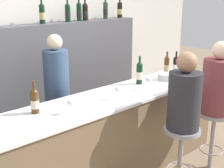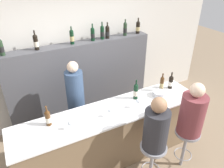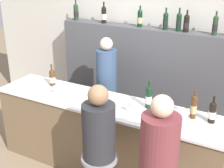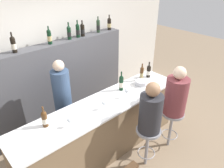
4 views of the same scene
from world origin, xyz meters
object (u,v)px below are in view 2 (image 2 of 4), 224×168
object	(u,v)px
bar_stool_right	(186,139)
guest_seated_right	(192,113)
metal_bowl	(159,94)
bartender	(77,107)
wine_bottle_backbar_1	(36,42)
wine_bottle_backbar_6	(125,29)
wine_bottle_backbar_0	(1,47)
wine_bottle_backbar_7	(138,27)
wine_bottle_counter_3	(171,82)
wine_bottle_backbar_4	(102,32)
wine_bottle_backbar_5	(107,32)
wine_bottle_backbar_2	(72,37)
wine_glass_0	(70,124)
guest_seated_left	(156,127)
wine_bottle_counter_1	(136,91)
wine_bottle_counter_2	(162,84)
wine_bottle_backbar_3	(93,34)
wine_glass_1	(110,111)
wine_bottle_counter_0	(48,118)
wine_glass_2	(138,101)
bar_stool_left	(153,154)

from	to	relation	value
bar_stool_right	guest_seated_right	size ratio (longest dim) A/B	0.86
metal_bowl	bartender	distance (m)	1.43
wine_bottle_backbar_1	wine_bottle_backbar_6	bearing A→B (deg)	0.00
wine_bottle_backbar_0	metal_bowl	world-z (taller)	wine_bottle_backbar_0
wine_bottle_backbar_1	wine_bottle_backbar_7	bearing A→B (deg)	-0.00
wine_bottle_counter_3	wine_bottle_backbar_4	size ratio (longest dim) A/B	0.96
wine_bottle_counter_3	bar_stool_right	bearing A→B (deg)	-109.97
wine_bottle_backbar_7	wine_bottle_backbar_1	bearing A→B (deg)	180.00
wine_bottle_backbar_5	metal_bowl	world-z (taller)	wine_bottle_backbar_5
wine_bottle_backbar_2	wine_bottle_backbar_5	world-z (taller)	wine_bottle_backbar_2
wine_bottle_backbar_7	wine_glass_0	size ratio (longest dim) A/B	2.22
wine_bottle_counter_3	metal_bowl	xyz separation A→B (m)	(-0.34, -0.11, -0.08)
guest_seated_left	bartender	distance (m)	1.51
wine_bottle_counter_1	guest_seated_left	distance (m)	0.83
wine_bottle_counter_1	wine_bottle_backbar_4	world-z (taller)	wine_bottle_backbar_4
wine_bottle_counter_2	wine_bottle_backbar_7	size ratio (longest dim) A/B	1.08
wine_bottle_backbar_3	metal_bowl	xyz separation A→B (m)	(0.64, -1.25, -0.78)
wine_bottle_backbar_3	metal_bowl	distance (m)	1.60
wine_bottle_backbar_0	wine_glass_0	world-z (taller)	wine_bottle_backbar_0
wine_bottle_backbar_7	guest_seated_right	world-z (taller)	wine_bottle_backbar_7
wine_bottle_backbar_4	wine_bottle_backbar_7	size ratio (longest dim) A/B	1.04
wine_glass_1	guest_seated_left	xyz separation A→B (m)	(0.39, -0.57, -0.02)
wine_bottle_counter_2	wine_bottle_backbar_0	bearing A→B (deg)	153.77
wine_bottle_counter_1	wine_bottle_backbar_6	distance (m)	1.40
wine_bottle_backbar_6	guest_seated_right	size ratio (longest dim) A/B	0.38
bar_stool_right	wine_bottle_counter_0	bearing A→B (deg)	156.62
wine_bottle_counter_2	wine_bottle_backbar_5	world-z (taller)	wine_bottle_backbar_5
wine_bottle_backbar_7	guest_seated_left	world-z (taller)	wine_bottle_backbar_7
guest_seated_left	wine_glass_0	bearing A→B (deg)	149.98
wine_bottle_backbar_7	guest_seated_left	distance (m)	2.28
wine_bottle_counter_0	wine_bottle_backbar_5	distance (m)	1.99
wine_bottle_counter_0	wine_bottle_backbar_7	xyz separation A→B (m)	(2.17, 1.14, 0.69)
wine_glass_2	wine_bottle_counter_0	bearing A→B (deg)	169.86
wine_bottle_backbar_1	wine_bottle_backbar_3	distance (m)	1.01
wine_bottle_backbar_0	wine_bottle_backbar_6	xyz separation A→B (m)	(2.22, -0.00, -0.00)
wine_bottle_backbar_5	bar_stool_left	bearing A→B (deg)	-97.62
wine_bottle_backbar_5	guest_seated_left	distance (m)	2.09
wine_bottle_backbar_0	wine_bottle_backbar_3	distance (m)	1.54
guest_seated_right	wine_bottle_counter_1	bearing A→B (deg)	118.62
wine_bottle_backbar_5	wine_bottle_backbar_0	bearing A→B (deg)	180.00
wine_bottle_backbar_5	guest_seated_left	bearing A→B (deg)	-97.62
wine_glass_2	metal_bowl	xyz separation A→B (m)	(0.51, 0.12, -0.08)
wine_bottle_counter_3	guest_seated_left	size ratio (longest dim) A/B	0.39
wine_bottle_backbar_0	wine_bottle_backbar_2	xyz separation A→B (m)	(1.14, -0.00, -0.00)
wine_bottle_backbar_4	wine_bottle_counter_0	bearing A→B (deg)	-140.41
wine_bottle_backbar_0	guest_seated_right	xyz separation A→B (m)	(2.22, -1.94, -0.73)
guest_seated_left	guest_seated_right	size ratio (longest dim) A/B	0.96
wine_bottle_counter_2	wine_bottle_backbar_4	bearing A→B (deg)	117.00
wine_bottle_counter_0	guest_seated_left	bearing A→B (deg)	-33.37
wine_glass_1	wine_glass_0	bearing A→B (deg)	-180.00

